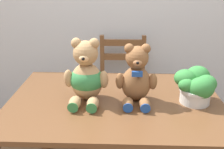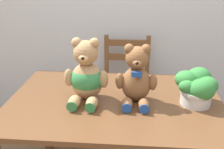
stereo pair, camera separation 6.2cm
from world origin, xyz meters
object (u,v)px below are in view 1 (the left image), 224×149
Objects in this scene: teddy_bear_left at (86,76)px; teddy_bear_right at (136,77)px; potted_plant at (196,85)px; wooden_chair_behind at (122,86)px.

teddy_bear_left is 1.08× the size of teddy_bear_right.
teddy_bear_left is at bearing 179.52° from potted_plant.
wooden_chair_behind is 2.39× the size of teddy_bear_left.
teddy_bear_left is at bearing 0.19° from teddy_bear_right.
wooden_chair_behind is 0.95m from teddy_bear_left.
teddy_bear_right reaches higher than wooden_chair_behind.
teddy_bear_right is (0.30, -0.00, -0.00)m from teddy_bear_left.
teddy_bear_right is (0.08, -0.82, 0.44)m from wooden_chair_behind.
potted_plant is (0.66, -0.01, -0.04)m from teddy_bear_left.
wooden_chair_behind is at bearing -103.17° from teddy_bear_left.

